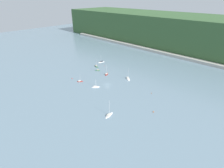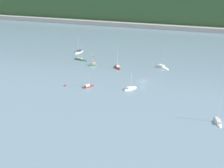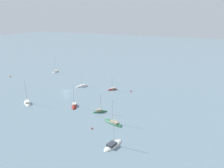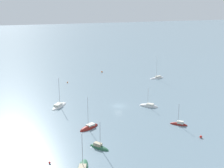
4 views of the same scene
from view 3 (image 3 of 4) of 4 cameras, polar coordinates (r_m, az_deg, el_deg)
ground_plane at (r=111.72m, az=-12.02°, el=-1.85°), size 600.00×600.00×0.00m
sailboat_0 at (r=66.37m, az=0.22°, el=-15.73°), size 4.19×8.19×8.69m
sailboat_1 at (r=117.13m, az=-7.80°, el=-0.66°), size 5.64×6.60×7.72m
sailboat_2 at (r=86.59m, az=-3.17°, el=-7.28°), size 5.48×4.89×8.07m
sailboat_3 at (r=150.29m, az=-14.48°, el=3.08°), size 3.29×7.69×11.00m
sailboat_4 at (r=78.27m, az=0.30°, el=-10.17°), size 8.86×4.81×9.34m
sailboat_5 at (r=101.68m, az=-21.22°, el=-4.62°), size 8.12×7.09×10.78m
sailboat_6 at (r=92.97m, az=-9.84°, el=-5.74°), size 5.38×6.90×10.48m
sailboat_7 at (r=111.15m, az=0.15°, el=-1.47°), size 4.18×4.97×7.26m
mooring_buoy_0 at (r=75.01m, az=-5.29°, el=-11.43°), size 0.53×0.53×0.53m
mooring_buoy_2 at (r=108.85m, az=4.96°, el=-1.85°), size 0.71×0.71×0.71m
mooring_buoy_3 at (r=148.30m, az=-25.03°, el=1.85°), size 0.70×0.70×0.70m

